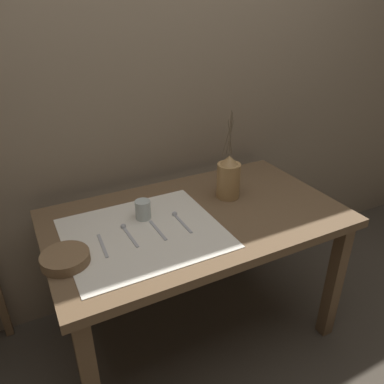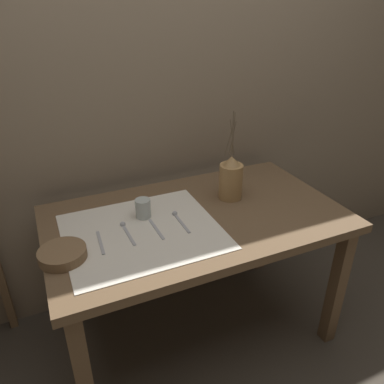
{
  "view_description": "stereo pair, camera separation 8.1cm",
  "coord_description": "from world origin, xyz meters",
  "views": [
    {
      "loc": [
        -0.68,
        -1.27,
        1.57
      ],
      "look_at": [
        -0.02,
        0.0,
        0.83
      ],
      "focal_mm": 35.0,
      "sensor_mm": 36.0,
      "label": 1
    },
    {
      "loc": [
        -0.6,
        -1.3,
        1.57
      ],
      "look_at": [
        -0.02,
        0.0,
        0.83
      ],
      "focal_mm": 35.0,
      "sensor_mm": 36.0,
      "label": 2
    }
  ],
  "objects": [
    {
      "name": "spoon_outer",
      "position": [
        -0.32,
        0.02,
        0.72
      ],
      "size": [
        0.02,
        0.18,
        0.02
      ],
      "color": "#A8A8AD",
      "rests_on": "wooden_table"
    },
    {
      "name": "wooden_table",
      "position": [
        0.0,
        0.0,
        0.62
      ],
      "size": [
        1.32,
        0.76,
        0.71
      ],
      "color": "brown",
      "rests_on": "ground_plane"
    },
    {
      "name": "fork_inner",
      "position": [
        -0.44,
        -0.05,
        0.71
      ],
      "size": [
        0.02,
        0.16,
        0.0
      ],
      "color": "#A8A8AD",
      "rests_on": "wooden_table"
    },
    {
      "name": "stone_wall_back",
      "position": [
        0.0,
        0.49,
        1.2
      ],
      "size": [
        7.0,
        0.06,
        2.4
      ],
      "color": "gray",
      "rests_on": "ground_plane"
    },
    {
      "name": "wooden_bowl",
      "position": [
        -0.58,
        -0.09,
        0.73
      ],
      "size": [
        0.18,
        0.18,
        0.04
      ],
      "color": "brown",
      "rests_on": "wooden_table"
    },
    {
      "name": "glass_tumbler_near",
      "position": [
        -0.22,
        0.08,
        0.75
      ],
      "size": [
        0.07,
        0.07,
        0.08
      ],
      "color": "#B7C1BC",
      "rests_on": "wooden_table"
    },
    {
      "name": "linen_cloth",
      "position": [
        -0.26,
        -0.03,
        0.71
      ],
      "size": [
        0.63,
        0.55,
        0.0
      ],
      "color": "silver",
      "rests_on": "wooden_table"
    },
    {
      "name": "ground_plane",
      "position": [
        0.0,
        0.0,
        0.0
      ],
      "size": [
        12.0,
        12.0,
        0.0
      ],
      "primitive_type": "plane",
      "color": "#473F35"
    },
    {
      "name": "spoon_inner",
      "position": [
        -0.09,
        0.01,
        0.72
      ],
      "size": [
        0.02,
        0.18,
        0.02
      ],
      "color": "#A8A8AD",
      "rests_on": "wooden_table"
    },
    {
      "name": "knife_center",
      "position": [
        -0.2,
        -0.04,
        0.71
      ],
      "size": [
        0.01,
        0.16,
        0.0
      ],
      "color": "#A8A8AD",
      "rests_on": "wooden_table"
    },
    {
      "name": "pitcher_with_flowers",
      "position": [
        0.22,
        0.09,
        0.81
      ],
      "size": [
        0.11,
        0.11,
        0.43
      ],
      "color": "#A87F4C",
      "rests_on": "wooden_table"
    }
  ]
}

